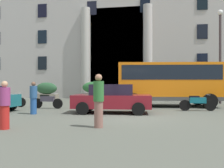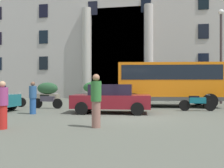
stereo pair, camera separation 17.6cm
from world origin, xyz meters
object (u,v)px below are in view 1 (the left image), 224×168
Objects in this scene: pedestrian_child_trailing at (33,98)px; lamppost_plaza_centre at (220,48)px; hedge_planter_entrance_left at (205,92)px; motorcycle_near_kerb at (10,100)px; motorcycle_far_end at (47,101)px; hedge_planter_entrance_right at (47,91)px; pedestrian_woman_dark_dress at (99,100)px; pedestrian_man_red_shirt at (5,105)px; parked_compact_extra at (112,98)px; scooter_by_planter at (197,103)px; orange_minibus at (168,81)px; hedge_planter_far_east at (93,91)px; hedge_planter_west at (141,94)px.

pedestrian_child_trailing is 13.88m from lamppost_plaza_centre.
hedge_planter_entrance_left is 15.27m from motorcycle_near_kerb.
hedge_planter_entrance_right is at bearing 115.72° from motorcycle_far_end.
pedestrian_woman_dark_dress is at bearing -120.88° from lamppost_plaza_centre.
pedestrian_child_trailing is (3.20, -3.09, 0.34)m from motorcycle_near_kerb.
hedge_planter_entrance_left is 1.01× the size of motorcycle_near_kerb.
pedestrian_woman_dark_dress is at bearing -43.30° from pedestrian_man_red_shirt.
pedestrian_woman_dark_dress reaches higher than parked_compact_extra.
hedge_planter_entrance_right is 8.34m from motorcycle_far_end.
hedge_planter_entrance_right reaches higher than scooter_by_planter.
lamppost_plaza_centre is at bearing -164.59° from pedestrian_child_trailing.
orange_minibus is 3.65× the size of pedestrian_woman_dark_dress.
pedestrian_child_trailing is 5.00m from pedestrian_woman_dark_dress.
parked_compact_extra reaches higher than motorcycle_far_end.
parked_compact_extra is 5.68m from pedestrian_man_red_shirt.
hedge_planter_far_east is 0.29× the size of lamppost_plaza_centre.
lamppost_plaza_centre is (6.74, 11.28, 3.18)m from pedestrian_woman_dark_dress.
scooter_by_planter is (-1.96, -7.76, -0.32)m from hedge_planter_entrance_left.
motorcycle_near_kerb is 2.71m from motorcycle_far_end.
scooter_by_planter is 1.04× the size of motorcycle_far_end.
lamppost_plaza_centre reaches higher than scooter_by_planter.
hedge_planter_entrance_right is at bearing 142.80° from scooter_by_planter.
hedge_planter_far_east is 1.28× the size of pedestrian_man_red_shirt.
hedge_planter_entrance_left is 1.20× the size of pedestrian_man_red_shirt.
parked_compact_extra reaches higher than motorcycle_near_kerb.
pedestrian_woman_dark_dress is at bearing -59.32° from hedge_planter_entrance_right.
pedestrian_man_red_shirt is (1.48, -6.56, 0.34)m from motorcycle_far_end.
hedge_planter_entrance_right is at bearing 126.11° from parked_compact_extra.
orange_minibus is 3.72× the size of hedge_planter_west.
hedge_planter_entrance_left is (5.37, 0.16, 0.16)m from hedge_planter_west.
parked_compact_extra is 4.52m from motorcycle_far_end.
orange_minibus reaches higher than hedge_planter_far_east.
lamppost_plaza_centre is (2.56, 5.38, 3.65)m from scooter_by_planter.
orange_minibus is at bearing -142.90° from lamppost_plaza_centre.
pedestrian_woman_dark_dress is (4.47, -5.75, 0.47)m from motorcycle_far_end.
pedestrian_woman_dark_dress reaches higher than hedge_planter_far_east.
pedestrian_woman_dark_dress is (0.24, -4.17, 0.19)m from parked_compact_extra.
hedge_planter_west is 14.80m from pedestrian_man_red_shirt.
parked_compact_extra is 2.20× the size of pedestrian_woman_dark_dress.
hedge_planter_entrance_right is 14.21m from scooter_by_planter.
hedge_planter_far_east is at bearing 179.92° from hedge_planter_west.
hedge_planter_west is (4.32, -0.01, -0.18)m from hedge_planter_far_east.
hedge_planter_far_east is 1.06× the size of hedge_planter_entrance_left.
pedestrian_child_trailing is 0.87× the size of pedestrian_woman_dark_dress.
hedge_planter_west is 1.13× the size of pedestrian_child_trailing.
parked_compact_extra is 10.52m from lamppost_plaza_centre.
pedestrian_man_red_shirt is at bearing -128.84° from lamppost_plaza_centre.
scooter_by_planter is 6.98m from lamppost_plaza_centre.
hedge_planter_far_east is 14.33m from pedestrian_man_red_shirt.
hedge_planter_west is 10.81m from motorcycle_near_kerb.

